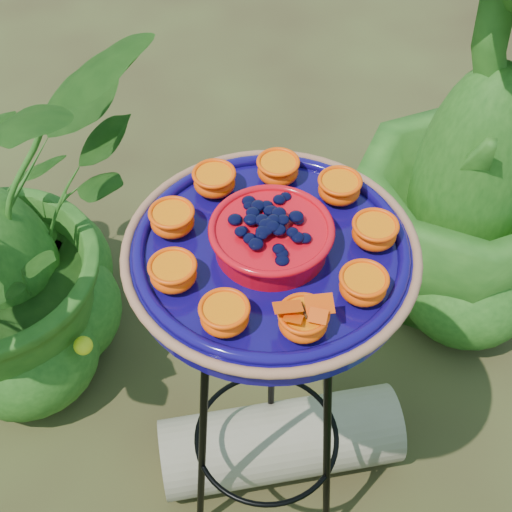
# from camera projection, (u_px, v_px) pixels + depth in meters

# --- Properties ---
(tripod_stand) EXTENTS (0.34, 0.34, 0.80)m
(tripod_stand) POSITION_uv_depth(u_px,v_px,m) (268.00, 381.00, 1.27)
(tripod_stand) COLOR black
(tripod_stand) RESTS_ON ground
(feeder_dish) EXTENTS (0.47, 0.47, 0.10)m
(feeder_dish) POSITION_uv_depth(u_px,v_px,m) (271.00, 249.00, 1.00)
(feeder_dish) COLOR #0F0756
(feeder_dish) RESTS_ON tripod_stand
(driftwood_log) EXTENTS (0.55, 0.22, 0.18)m
(driftwood_log) POSITION_uv_depth(u_px,v_px,m) (280.00, 441.00, 1.62)
(driftwood_log) COLOR gray
(driftwood_log) RESTS_ON ground
(shrub_back_right) EXTENTS (0.81, 0.81, 1.02)m
(shrub_back_right) POSITION_uv_depth(u_px,v_px,m) (482.00, 143.00, 1.67)
(shrub_back_right) COLOR #1D4A13
(shrub_back_right) RESTS_ON ground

